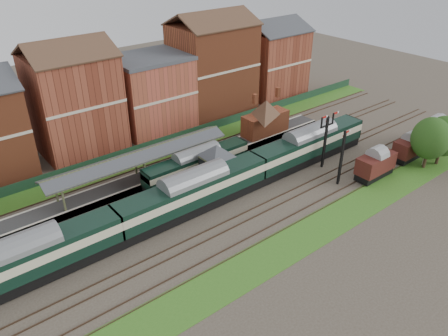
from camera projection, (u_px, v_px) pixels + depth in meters
ground at (249, 187)px, 59.23m from camera, size 160.00×160.00×0.00m
grass_back at (183, 145)px, 70.11m from camera, size 90.00×4.50×0.06m
grass_front at (317, 229)px, 51.04m from camera, size 90.00×5.00×0.06m
fence at (176, 137)px, 71.12m from camera, size 90.00×0.12×1.50m
platform at (178, 167)px, 62.91m from camera, size 55.00×3.40×1.00m
signal_box at (217, 164)px, 58.25m from camera, size 5.40×5.40×6.00m
brick_hut at (260, 159)px, 63.57m from camera, size 3.20×2.64×2.94m
station_building at (266, 116)px, 70.43m from camera, size 8.10×8.10×5.90m
canopy at (139, 154)px, 57.65m from camera, size 26.00×3.89×4.08m
semaphore_bracket at (325, 138)px, 61.78m from camera, size 3.60×0.25×8.18m
semaphore_siding at (341, 157)px, 57.86m from camera, size 1.23×0.25×8.00m
yard_lamp at (429, 141)px, 62.46m from camera, size 2.60×0.22×7.00m
town_backdrop at (150, 89)px, 72.72m from camera, size 69.00×10.00×16.00m
dmu_train at (194, 192)px, 53.01m from camera, size 62.03×3.26×4.77m
platform_railcar at (197, 163)px, 60.41m from camera, size 16.34×2.58×3.76m
goods_van_a at (376, 164)px, 60.40m from camera, size 6.05×2.62×3.67m
goods_van_b at (434, 133)px, 68.74m from camera, size 6.80×2.95×4.13m
goods_van_c at (410, 147)px, 65.16m from camera, size 5.74×2.49×3.48m
tree_near at (444, 136)px, 62.58m from camera, size 5.22×5.22×7.55m
tree_far at (431, 138)px, 61.54m from camera, size 5.34×5.34×7.80m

